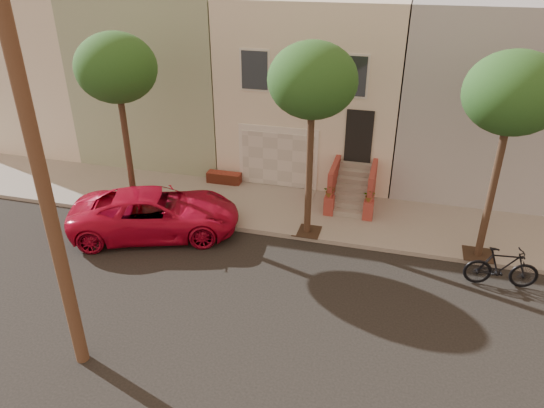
# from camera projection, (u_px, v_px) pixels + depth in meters

# --- Properties ---
(ground) EXTENTS (90.00, 90.00, 0.00)m
(ground) POSITION_uv_depth(u_px,v_px,m) (244.00, 299.00, 14.04)
(ground) COLOR black
(ground) RESTS_ON ground
(sidewalk) EXTENTS (40.00, 3.70, 0.15)m
(sidewalk) POSITION_uv_depth(u_px,v_px,m) (288.00, 210.00, 18.59)
(sidewalk) COLOR gray
(sidewalk) RESTS_ON ground
(house_row) EXTENTS (33.10, 11.70, 7.00)m
(house_row) POSITION_uv_depth(u_px,v_px,m) (321.00, 79.00, 21.97)
(house_row) COLOR beige
(house_row) RESTS_ON sidewalk
(tree_left) EXTENTS (2.70, 2.57, 6.30)m
(tree_left) POSITION_uv_depth(u_px,v_px,m) (116.00, 69.00, 16.27)
(tree_left) COLOR #2D2116
(tree_left) RESTS_ON sidewalk
(tree_mid) EXTENTS (2.70, 2.57, 6.30)m
(tree_mid) POSITION_uv_depth(u_px,v_px,m) (312.00, 82.00, 14.75)
(tree_mid) COLOR #2D2116
(tree_mid) RESTS_ON sidewalk
(tree_right) EXTENTS (2.70, 2.57, 6.30)m
(tree_right) POSITION_uv_depth(u_px,v_px,m) (513.00, 95.00, 13.45)
(tree_right) COLOR #2D2116
(tree_right) RESTS_ON sidewalk
(pickup_truck) EXTENTS (6.13, 4.33, 1.55)m
(pickup_truck) POSITION_uv_depth(u_px,v_px,m) (156.00, 213.00, 16.95)
(pickup_truck) COLOR #B40B2B
(pickup_truck) RESTS_ON ground
(motorcycle) EXTENTS (2.12, 0.79, 1.24)m
(motorcycle) POSITION_uv_depth(u_px,v_px,m) (502.00, 267.00, 14.33)
(motorcycle) COLOR black
(motorcycle) RESTS_ON ground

